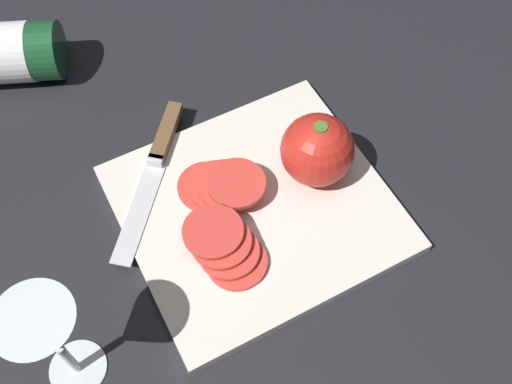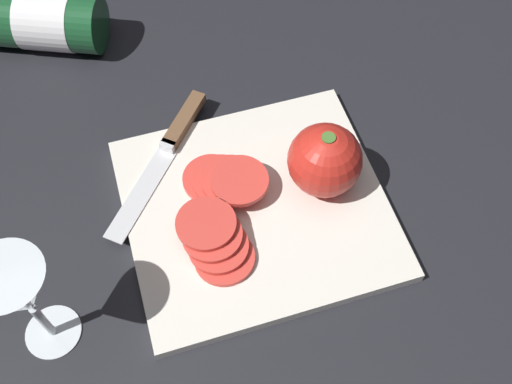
% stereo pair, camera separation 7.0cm
% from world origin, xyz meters
% --- Properties ---
extents(ground_plane, '(3.00, 3.00, 0.00)m').
position_xyz_m(ground_plane, '(0.00, 0.00, 0.00)').
color(ground_plane, black).
extents(cutting_board, '(0.31, 0.29, 0.02)m').
position_xyz_m(cutting_board, '(0.02, -0.03, 0.01)').
color(cutting_board, silver).
rests_on(cutting_board, ground_plane).
extents(wine_bottle, '(0.31, 0.17, 0.08)m').
position_xyz_m(wine_bottle, '(0.25, -0.40, 0.04)').
color(wine_bottle, '#194C28').
rests_on(wine_bottle, ground_plane).
extents(wine_glass, '(0.08, 0.08, 0.16)m').
position_xyz_m(wine_glass, '(0.28, 0.06, 0.11)').
color(wine_glass, silver).
rests_on(wine_glass, ground_plane).
extents(whole_tomato, '(0.09, 0.09, 0.09)m').
position_xyz_m(whole_tomato, '(-0.06, -0.04, 0.06)').
color(whole_tomato, red).
rests_on(whole_tomato, cutting_board).
extents(knife, '(0.17, 0.20, 0.01)m').
position_xyz_m(knife, '(0.10, -0.15, 0.02)').
color(knife, silver).
rests_on(knife, cutting_board).
extents(tomato_slice_stack_near, '(0.10, 0.10, 0.03)m').
position_xyz_m(tomato_slice_stack_near, '(0.05, -0.06, 0.03)').
color(tomato_slice_stack_near, '#D63D33').
rests_on(tomato_slice_stack_near, cutting_board).
extents(tomato_slice_stack_far, '(0.08, 0.11, 0.03)m').
position_xyz_m(tomato_slice_stack_far, '(0.09, 0.01, 0.03)').
color(tomato_slice_stack_far, '#D63D33').
rests_on(tomato_slice_stack_far, cutting_board).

